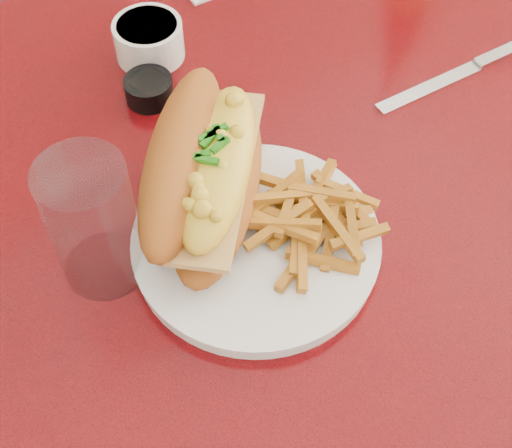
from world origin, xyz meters
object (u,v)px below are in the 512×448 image
knife (470,68)px  booth_bench_far (115,40)px  fork (276,188)px  sauce_cup_left (149,88)px  water_tumbler (93,223)px  gravy_ramekin (149,39)px  dinner_plate (256,243)px  mac_hoagie (205,170)px  diner_table (343,194)px

knife → booth_bench_far: bearing=100.9°
fork → sauce_cup_left: (-0.04, 0.19, -0.00)m
booth_bench_far → fork: bearing=-99.7°
knife → water_tumbler: bearing=-176.1°
fork → gravy_ramekin: (-0.01, 0.26, 0.01)m
water_tumbler → dinner_plate: bearing=-24.0°
booth_bench_far → mac_hoagie: size_ratio=4.81×
booth_bench_far → mac_hoagie: (-0.21, -0.85, 0.54)m
booth_bench_far → mac_hoagie: booth_bench_far is taller
diner_table → knife: (0.14, -0.02, 0.16)m
dinner_plate → sauce_cup_left: size_ratio=4.27×
mac_hoagie → gravy_ramekin: 0.24m
mac_hoagie → booth_bench_far: bearing=26.3°
fork → knife: bearing=-93.4°
mac_hoagie → dinner_plate: bearing=-126.4°
diner_table → booth_bench_far: 0.87m
water_tumbler → knife: size_ratio=0.61×
gravy_ramekin → water_tumbler: size_ratio=0.72×
fork → dinner_plate: bearing=118.9°
fork → knife: fork is taller
booth_bench_far → dinner_plate: (-0.20, -0.92, 0.49)m
dinner_plate → sauce_cup_left: sauce_cup_left is taller
diner_table → gravy_ramekin: (-0.16, 0.19, 0.19)m
fork → water_tumbler: size_ratio=1.04×
mac_hoagie → gravy_ramekin: mac_hoagie is taller
diner_table → dinner_plate: bearing=-152.1°
sauce_cup_left → gravy_ramekin: bearing=62.4°
diner_table → sauce_cup_left: bearing=145.7°
mac_hoagie → gravy_ramekin: bearing=27.0°
diner_table → dinner_plate: (-0.20, -0.10, 0.17)m
booth_bench_far → gravy_ramekin: booth_bench_far is taller
diner_table → dinner_plate: dinner_plate is taller
booth_bench_far → fork: booth_bench_far is taller
water_tumbler → knife: bearing=2.8°
water_tumbler → sauce_cup_left: bearing=52.5°
knife → fork: bearing=-171.1°
diner_table → fork: fork is taller
fork → sauce_cup_left: bearing=1.3°
mac_hoagie → sauce_cup_left: bearing=33.0°
gravy_ramekin → water_tumbler: 0.30m
booth_bench_far → gravy_ramekin: size_ratio=12.27×
booth_bench_far → diner_table: bearing=-90.0°
dinner_plate → knife: bearing=13.3°
diner_table → gravy_ramekin: 0.31m
fork → water_tumbler: 0.19m
fork → diner_table: bearing=-77.9°
dinner_plate → water_tumbler: size_ratio=1.81×
diner_table → booth_bench_far: size_ratio=1.03×
sauce_cup_left → knife: 0.37m
mac_hoagie → water_tumbler: bearing=134.1°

